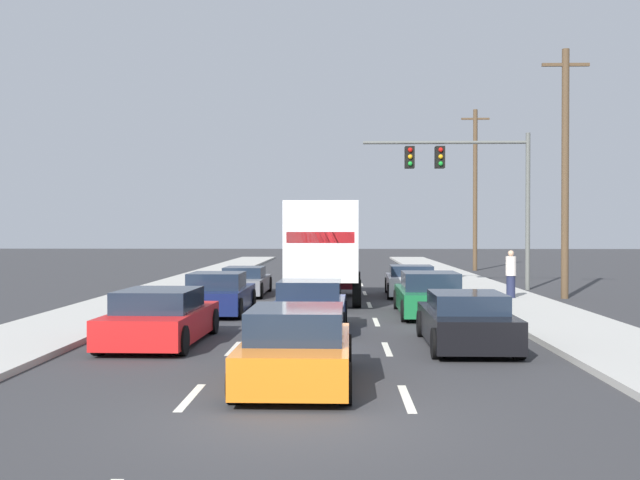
{
  "coord_description": "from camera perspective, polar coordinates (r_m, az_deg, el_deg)",
  "views": [
    {
      "loc": [
        0.65,
        -10.83,
        2.65
      ],
      "look_at": [
        0.12,
        10.3,
        2.36
      ],
      "focal_mm": 43.38,
      "sensor_mm": 36.0,
      "label": 1
    }
  ],
  "objects": [
    {
      "name": "ground_plane",
      "position": [
        35.94,
        0.4,
        -3.45
      ],
      "size": [
        140.0,
        140.0,
        0.0
      ],
      "primitive_type": "plane",
      "color": "#333335"
    },
    {
      "name": "car_gray",
      "position": [
        31.37,
        -5.57,
        -3.1
      ],
      "size": [
        1.85,
        4.65,
        1.15
      ],
      "color": "slate",
      "rests_on": "ground_plane"
    },
    {
      "name": "sidewalk_right",
      "position": [
        31.54,
        12.66,
        -3.93
      ],
      "size": [
        3.05,
        80.0,
        0.14
      ],
      "primitive_type": "cube",
      "color": "#B2AFA8",
      "rests_on": "ground_plane"
    },
    {
      "name": "car_black",
      "position": [
        17.76,
        10.72,
        -5.93
      ],
      "size": [
        1.93,
        4.4,
        1.24
      ],
      "color": "black",
      "rests_on": "ground_plane"
    },
    {
      "name": "utility_pole_far",
      "position": [
        50.86,
        11.38,
        3.79
      ],
      "size": [
        1.8,
        0.28,
        10.38
      ],
      "color": "brown",
      "rests_on": "ground_plane"
    },
    {
      "name": "car_orange",
      "position": [
        13.36,
        -1.72,
        -8.01
      ],
      "size": [
        1.93,
        4.28,
        1.32
      ],
      "color": "orange",
      "rests_on": "ground_plane"
    },
    {
      "name": "car_green",
      "position": [
        24.08,
        8.08,
        -4.1
      ],
      "size": [
        2.03,
        4.71,
        1.34
      ],
      "color": "#196B38",
      "rests_on": "ground_plane"
    },
    {
      "name": "car_white",
      "position": [
        30.93,
        6.73,
        -3.09
      ],
      "size": [
        2.09,
        4.23,
        1.23
      ],
      "color": "white",
      "rests_on": "ground_plane"
    },
    {
      "name": "box_truck",
      "position": [
        28.08,
        0.37,
        -0.44
      ],
      "size": [
        2.73,
        7.56,
        3.58
      ],
      "color": "white",
      "rests_on": "ground_plane"
    },
    {
      "name": "sidewalk_left",
      "position": [
        31.82,
        -12.08,
        -3.89
      ],
      "size": [
        3.05,
        80.0,
        0.14
      ],
      "primitive_type": "cube",
      "color": "#B2AFA8",
      "rests_on": "ground_plane"
    },
    {
      "name": "car_navy",
      "position": [
        24.6,
        -7.52,
        -4.04
      ],
      "size": [
        1.95,
        4.44,
        1.31
      ],
      "color": "#141E4C",
      "rests_on": "ground_plane"
    },
    {
      "name": "utility_pole_mid",
      "position": [
        31.09,
        17.64,
        4.92
      ],
      "size": [
        1.8,
        0.28,
        9.54
      ],
      "color": "brown",
      "rests_on": "ground_plane"
    },
    {
      "name": "car_red",
      "position": [
        18.33,
        -11.69,
        -5.68
      ],
      "size": [
        2.08,
        4.58,
        1.28
      ],
      "color": "red",
      "rests_on": "ground_plane"
    },
    {
      "name": "car_blue",
      "position": [
        20.41,
        -0.76,
        -5.02
      ],
      "size": [
        2.01,
        4.08,
        1.31
      ],
      "color": "#1E389E",
      "rests_on": "ground_plane"
    },
    {
      "name": "traffic_signal_mast",
      "position": [
        34.49,
        10.28,
        4.98
      ],
      "size": [
        7.31,
        0.69,
        6.88
      ],
      "color": "#595B56",
      "rests_on": "ground_plane"
    },
    {
      "name": "pedestrian_near_corner",
      "position": [
        29.22,
        13.9,
        -2.45
      ],
      "size": [
        0.38,
        0.38,
        1.75
      ],
      "color": "#1E233F",
      "rests_on": "sidewalk_right"
    },
    {
      "name": "lane_markings",
      "position": [
        29.71,
        0.19,
        -4.33
      ],
      "size": [
        3.54,
        57.0,
        0.01
      ],
      "color": "silver",
      "rests_on": "ground_plane"
    }
  ]
}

